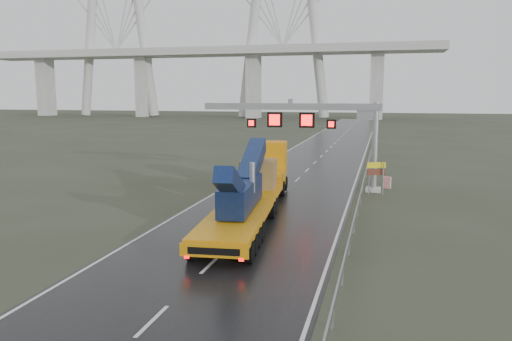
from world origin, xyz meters
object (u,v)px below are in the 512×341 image
(heavy_haul_truck, at_px, (256,183))
(sign_gantry, at_px, (316,121))
(striped_barrier, at_px, (387,183))
(exit_sign_pair, at_px, (376,172))

(heavy_haul_truck, bearing_deg, sign_gantry, 66.50)
(sign_gantry, bearing_deg, striped_barrier, 15.91)
(heavy_haul_truck, distance_m, exit_sign_pair, 10.80)
(heavy_haul_truck, bearing_deg, exit_sign_pair, 38.05)
(exit_sign_pair, bearing_deg, sign_gantry, 141.10)
(exit_sign_pair, distance_m, striped_barrier, 3.37)
(sign_gantry, distance_m, striped_barrier, 7.99)
(striped_barrier, bearing_deg, heavy_haul_truck, -115.87)
(sign_gantry, xyz_separation_m, exit_sign_pair, (5.00, -1.28, -3.79))
(sign_gantry, xyz_separation_m, striped_barrier, (5.90, 1.68, -5.13))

